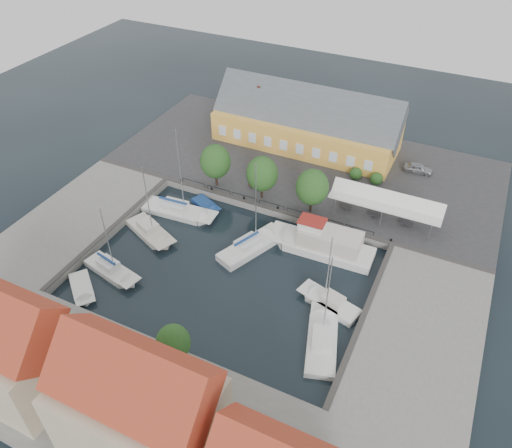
{
  "coord_description": "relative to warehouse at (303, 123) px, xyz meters",
  "views": [
    {
      "loc": [
        20.99,
        -37.69,
        40.91
      ],
      "look_at": [
        0.0,
        6.0,
        1.5
      ],
      "focal_mm": 35.0,
      "sensor_mm": 36.0,
      "label": 1
    }
  ],
  "objects": [
    {
      "name": "ground",
      "position": [
        2.6,
        -28.36,
        -4.43
      ],
      "size": [
        140.0,
        140.0,
        0.0
      ],
      "primitive_type": "plane",
      "color": "black",
      "rests_on": "ground"
    },
    {
      "name": "townhouses",
      "position": [
        4.52,
        -51.6,
        1.4
      ],
      "size": [
        36.3,
        8.5,
        12.0
      ],
      "color": "tan",
      "rests_on": "south_bank"
    },
    {
      "name": "quay_trees",
      "position": [
        0.6,
        -16.36,
        0.45
      ],
      "size": [
        18.2,
        4.2,
        6.3
      ],
      "color": "black",
      "rests_on": "north_quay"
    },
    {
      "name": "south_bank",
      "position": [
        2.6,
        -49.36,
        -3.93
      ],
      "size": [
        56.0,
        14.0,
        1.0
      ],
      "primitive_type": "cube",
      "color": "slate",
      "rests_on": "ground"
    },
    {
      "name": "east_boat_c",
      "position": [
        16.0,
        -34.99,
        -4.17
      ],
      "size": [
        5.31,
        9.47,
        11.6
      ],
      "color": "silver",
      "rests_on": "ground"
    },
    {
      "name": "west_quay",
      "position": [
        -19.4,
        -30.36,
        -3.93
      ],
      "size": [
        12.0,
        24.0,
        1.0
      ],
      "primitive_type": "cube",
      "color": "slate",
      "rests_on": "ground"
    },
    {
      "name": "center_sailboat",
      "position": [
        3.33,
        -25.54,
        -4.06
      ],
      "size": [
        6.02,
        9.49,
        12.68
      ],
      "color": "silver",
      "rests_on": "ground"
    },
    {
      "name": "north_quay",
      "position": [
        2.6,
        -5.36,
        -3.93
      ],
      "size": [
        56.0,
        26.0,
        1.0
      ],
      "primitive_type": "cube",
      "color": "#2D2D30",
      "rests_on": "ground"
    },
    {
      "name": "west_boat_d",
      "position": [
        -9.42,
        -36.04,
        -4.16
      ],
      "size": [
        7.97,
        3.89,
        10.44
      ],
      "color": "silver",
      "rests_on": "ground"
    },
    {
      "name": "quay_edge_fittings",
      "position": [
        2.62,
        -23.61,
        -3.37
      ],
      "size": [
        56.0,
        24.72,
        0.4
      ],
      "color": "#383533",
      "rests_on": "north_quay"
    },
    {
      "name": "launch_nw",
      "position": [
        -6.05,
        -20.15,
        -4.34
      ],
      "size": [
        5.01,
        3.65,
        0.88
      ],
      "color": "navy",
      "rests_on": "ground"
    },
    {
      "name": "car_red",
      "position": [
        -1.0,
        -12.99,
        -2.75
      ],
      "size": [
        2.45,
        4.35,
        1.36
      ],
      "primitive_type": "imported",
      "rotation": [
        0.0,
        0.0,
        -0.26
      ],
      "color": "#591B14",
      "rests_on": "north_quay"
    },
    {
      "name": "launch_sw",
      "position": [
        -10.69,
        -39.62,
        -4.34
      ],
      "size": [
        5.61,
        5.12,
        0.98
      ],
      "color": "silver",
      "rests_on": "ground"
    },
    {
      "name": "warehouse",
      "position": [
        0.0,
        0.0,
        0.0
      ],
      "size": [
        28.56,
        14.0,
        9.55
      ],
      "color": "gold",
      "rests_on": "north_quay"
    },
    {
      "name": "west_boat_b",
      "position": [
        -9.45,
        -28.29,
        -4.17
      ],
      "size": [
        8.34,
        5.64,
        10.97
      ],
      "color": "beige",
      "rests_on": "ground"
    },
    {
      "name": "east_quay",
      "position": [
        24.6,
        -30.36,
        -3.93
      ],
      "size": [
        12.0,
        24.0,
        1.0
      ],
      "primitive_type": "cube",
      "color": "slate",
      "rests_on": "ground"
    },
    {
      "name": "east_boat_b",
      "position": [
        15.08,
        -29.88,
        -4.17
      ],
      "size": [
        7.45,
        4.18,
        9.96
      ],
      "color": "silver",
      "rests_on": "ground"
    },
    {
      "name": "west_boat_a",
      "position": [
        -8.56,
        -23.16,
        -4.16
      ],
      "size": [
        10.48,
        3.66,
        13.37
      ],
      "color": "silver",
      "rests_on": "ground"
    },
    {
      "name": "car_silver",
      "position": [
        18.35,
        -0.87,
        -2.73
      ],
      "size": [
        4.22,
        1.97,
        1.4
      ],
      "primitive_type": "imported",
      "rotation": [
        0.0,
        0.0,
        1.65
      ],
      "color": "#989B9F",
      "rests_on": "north_quay"
    },
    {
      "name": "trawler",
      "position": [
        11.51,
        -21.81,
        -3.41
      ],
      "size": [
        13.44,
        4.34,
        5.0
      ],
      "color": "silver",
      "rests_on": "ground"
    },
    {
      "name": "tent_canopy",
      "position": [
        16.6,
        -13.86,
        -0.74
      ],
      "size": [
        14.0,
        4.0,
        2.83
      ],
      "color": "white",
      "rests_on": "north_quay"
    }
  ]
}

